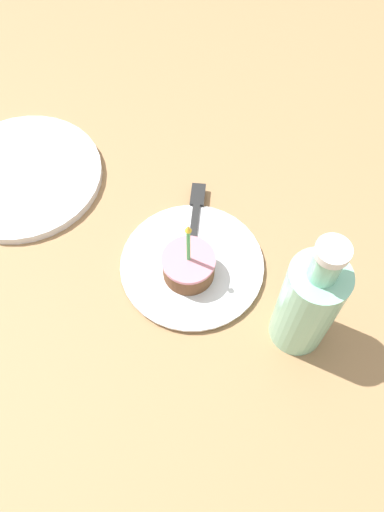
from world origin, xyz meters
TOP-DOWN VIEW (x-y plane):
  - ground_plane at (0.00, 0.00)m, footprint 2.40×2.40m
  - plate at (0.01, -0.01)m, footprint 0.23×0.23m
  - cake_slice at (0.02, -0.03)m, footprint 0.08×0.08m
  - fork at (-0.04, 0.05)m, footprint 0.12×0.16m
  - bottle at (0.20, -0.00)m, footprint 0.08×0.08m
  - side_plate at (-0.33, -0.06)m, footprint 0.28×0.28m

SIDE VIEW (x-z plane):
  - ground_plane at x=0.00m, z-range -0.04..0.00m
  - plate at x=0.01m, z-range 0.00..0.01m
  - side_plate at x=-0.33m, z-range 0.00..0.02m
  - fork at x=-0.04m, z-range 0.01..0.02m
  - cake_slice at x=0.02m, z-range -0.03..0.10m
  - bottle at x=0.20m, z-range -0.02..0.21m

